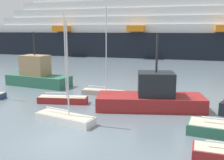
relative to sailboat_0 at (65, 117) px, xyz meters
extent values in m
plane|color=slate|center=(1.41, -3.02, -0.37)|extent=(600.00, 600.00, 0.00)
cube|color=white|center=(-0.01, 0.00, -0.10)|extent=(4.65, 1.99, 0.54)
cube|color=beige|center=(-0.01, 0.00, 0.19)|extent=(4.46, 1.86, 0.04)
cylinder|color=silver|center=(0.35, -0.06, 3.43)|extent=(0.11, 0.11, 6.51)
cylinder|color=silver|center=(-0.65, 0.10, 0.52)|extent=(2.02, 0.41, 0.09)
cube|color=maroon|center=(-2.70, 4.40, -0.09)|extent=(4.57, 2.12, 0.56)
cube|color=beige|center=(-2.70, 4.40, 0.21)|extent=(4.37, 1.99, 0.04)
cylinder|color=silver|center=(-2.35, 4.48, 3.84)|extent=(0.11, 0.11, 7.30)
cylinder|color=silver|center=(-3.32, 4.25, 0.54)|extent=(1.96, 0.54, 0.09)
cube|color=#BCB29E|center=(-0.35, 8.37, -0.13)|extent=(4.38, 1.18, 0.47)
cube|color=beige|center=(-0.35, 8.37, 0.13)|extent=(4.20, 1.09, 0.04)
cylinder|color=silver|center=(0.00, 8.38, 4.21)|extent=(0.10, 0.10, 8.21)
cylinder|color=silver|center=(-0.97, 8.34, 0.46)|extent=(1.95, 0.16, 0.08)
cube|color=maroon|center=(5.04, 5.27, 0.20)|extent=(9.25, 5.25, 1.14)
cube|color=#1E2328|center=(5.46, 5.38, 1.74)|extent=(3.40, 2.99, 1.94)
cylinder|color=#262626|center=(5.46, 5.38, 4.25)|extent=(0.18, 0.18, 3.06)
cube|color=#2D6B51|center=(-9.09, 9.97, 0.26)|extent=(7.85, 3.24, 1.26)
cube|color=#A3845B|center=(-9.47, 10.00, 2.05)|extent=(3.21, 2.27, 2.32)
cylinder|color=#262626|center=(-9.47, 10.00, 4.56)|extent=(0.15, 0.15, 2.68)
cube|color=black|center=(3.20, 50.89, 2.55)|extent=(106.48, 19.53, 5.83)
cube|color=white|center=(3.20, 50.89, 6.41)|extent=(97.94, 17.38, 1.91)
cube|color=white|center=(3.20, 50.89, 8.32)|extent=(92.06, 16.34, 1.91)
cube|color=white|center=(3.20, 50.89, 10.23)|extent=(86.18, 15.29, 1.91)
cube|color=white|center=(3.20, 50.89, 12.13)|extent=(80.31, 14.25, 1.91)
cube|color=orange|center=(-24.24, 41.95, 6.41)|extent=(3.94, 3.13, 1.33)
cube|color=orange|center=(-5.72, 42.77, 6.41)|extent=(3.94, 3.13, 1.33)
camera|label=1|loc=(9.02, -15.62, 6.09)|focal=42.00mm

